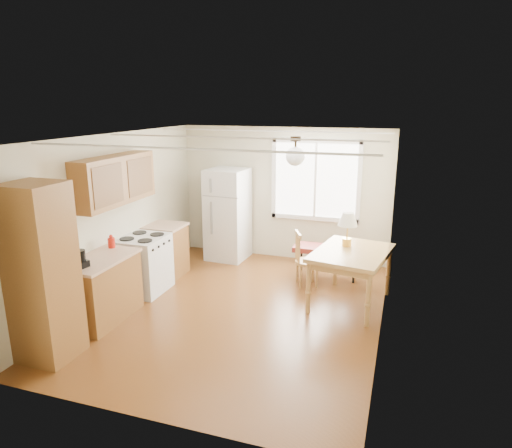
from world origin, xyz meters
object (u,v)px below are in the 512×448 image
at_px(bench, 327,250).
at_px(dining_table, 351,258).
at_px(refrigerator, 228,214).
at_px(chair, 302,256).

relative_size(bench, dining_table, 0.78).
height_order(bench, dining_table, dining_table).
height_order(refrigerator, chair, refrigerator).
xyz_separation_m(bench, chair, (-0.32, -0.54, 0.04)).
xyz_separation_m(refrigerator, bench, (1.99, -0.38, -0.40)).
distance_m(refrigerator, bench, 2.06).
bearing_deg(refrigerator, chair, -25.15).
xyz_separation_m(refrigerator, dining_table, (2.50, -1.38, -0.14)).
height_order(dining_table, chair, chair).
bearing_deg(refrigerator, bench, -7.13).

